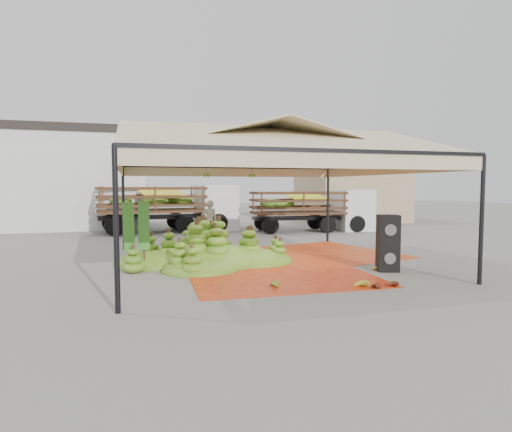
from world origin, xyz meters
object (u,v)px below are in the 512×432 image
object	(u,v)px
speaker_stack	(388,243)
truck_right	(317,206)
banana_heap	(209,244)
truck_left	(174,203)
vendor	(210,221)

from	to	relation	value
speaker_stack	truck_right	world-z (taller)	truck_right
banana_heap	speaker_stack	world-z (taller)	speaker_stack
speaker_stack	truck_left	xyz separation A→B (m)	(-4.50, 11.89, 0.68)
banana_heap	truck_right	size ratio (longest dim) A/B	0.88
truck_left	speaker_stack	bearing A→B (deg)	-75.75
vendor	truck_left	bearing A→B (deg)	-77.72
truck_left	vendor	bearing A→B (deg)	-85.28
banana_heap	truck_right	bearing A→B (deg)	47.73
banana_heap	truck_right	xyz separation A→B (m)	(6.88, 7.57, 0.70)
banana_heap	truck_right	distance (m)	10.26
speaker_stack	vendor	world-z (taller)	vendor
truck_left	truck_right	bearing A→B (deg)	-21.41
speaker_stack	truck_right	size ratio (longest dim) A/B	0.24
speaker_stack	truck_right	bearing A→B (deg)	95.44
vendor	speaker_stack	bearing A→B (deg)	117.59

